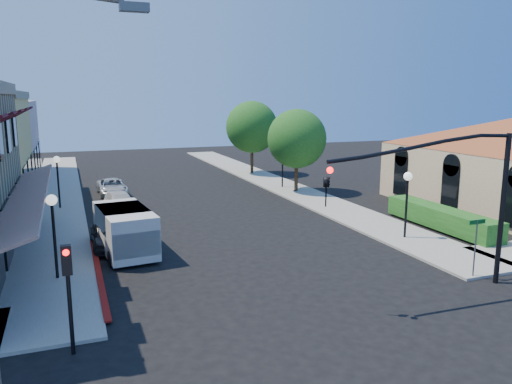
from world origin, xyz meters
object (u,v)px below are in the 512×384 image
object	(u,v)px
parked_car_c	(120,202)
lamppost_left_near	(53,215)
parked_car_b	(128,216)
street_tree_a	(297,139)
secondary_signal	(68,279)
white_van	(125,228)
parked_car_a	(108,234)
street_name_sign	(476,239)
lamppost_right_near	(407,188)
street_tree_b	(252,127)
parked_car_d	(112,187)
signal_mast_arm	(461,186)
lamppost_left_far	(57,169)
lamppost_right_far	(283,155)

from	to	relation	value
parked_car_c	lamppost_left_near	bearing A→B (deg)	-113.08
parked_car_b	parked_car_c	distance (m)	4.33
street_tree_a	secondary_signal	distance (m)	26.64
secondary_signal	white_van	world-z (taller)	secondary_signal
parked_car_a	parked_car_b	bearing A→B (deg)	68.79
street_name_sign	white_van	world-z (taller)	street_name_sign
lamppost_right_near	parked_car_c	distance (m)	18.04
street_tree_b	parked_car_c	bearing A→B (deg)	-138.58
white_van	parked_car_c	size ratio (longest dim) A/B	1.22
street_tree_b	parked_car_d	distance (m)	15.38
lamppost_left_near	parked_car_b	bearing A→B (deg)	64.25
white_van	parked_car_d	xyz separation A→B (m)	(0.68, 15.32, -0.65)
signal_mast_arm	lamppost_left_near	distance (m)	15.82
lamppost_left_far	white_van	bearing A→B (deg)	-75.06
lamppost_left_far	parked_car_b	xyz separation A→B (m)	(3.70, -6.33, -2.07)
street_tree_b	lamppost_left_far	size ratio (longest dim) A/B	1.97
street_name_sign	white_van	size ratio (longest dim) A/B	0.49
lamppost_right_near	lamppost_left_far	bearing A→B (deg)	140.53
street_name_sign	lamppost_left_far	distance (m)	25.48
parked_car_d	parked_car_c	bearing A→B (deg)	-91.75
parked_car_b	lamppost_left_far	bearing A→B (deg)	121.22
white_van	parked_car_d	distance (m)	15.35
street_tree_a	signal_mast_arm	size ratio (longest dim) A/B	0.81
parked_car_c	lamppost_right_far	bearing A→B (deg)	10.80
lamppost_left_far	white_van	size ratio (longest dim) A/B	0.70
lamppost_right_far	parked_car_b	size ratio (longest dim) A/B	0.89
lamppost_right_far	white_van	bearing A→B (deg)	-136.39
street_name_sign	lamppost_right_far	world-z (taller)	lamppost_right_far
lamppost_right_near	secondary_signal	bearing A→B (deg)	-158.22
parked_car_b	parked_car_d	size ratio (longest dim) A/B	0.91
white_van	signal_mast_arm	bearing A→B (deg)	-39.02
white_van	parked_car_b	bearing A→B (deg)	82.23
lamppost_right_near	signal_mast_arm	bearing A→B (deg)	-112.12
signal_mast_arm	white_van	bearing A→B (deg)	140.98
lamppost_left_far	parked_car_d	world-z (taller)	lamppost_left_far
signal_mast_arm	white_van	xyz separation A→B (m)	(-11.34, 9.19, -2.83)
signal_mast_arm	parked_car_a	size ratio (longest dim) A/B	2.02
street_tree_b	secondary_signal	xyz separation A→B (m)	(-16.80, -30.59, -2.23)
lamppost_left_near	secondary_signal	bearing A→B (deg)	-85.66
lamppost_right_near	white_van	world-z (taller)	lamppost_right_near
secondary_signal	white_van	bearing A→B (deg)	74.81
lamppost_left_near	parked_car_d	bearing A→B (deg)	78.38
parked_car_a	parked_car_c	size ratio (longest dim) A/B	0.95
street_name_sign	parked_car_c	world-z (taller)	street_name_sign
lamppost_left_near	parked_car_c	size ratio (longest dim) A/B	0.85
street_tree_a	parked_car_a	size ratio (longest dim) A/B	1.64
white_van	parked_car_d	bearing A→B (deg)	87.46
lamppost_right_near	white_van	distance (m)	14.31
lamppost_left_near	white_van	size ratio (longest dim) A/B	0.70
street_tree_a	lamppost_left_far	world-z (taller)	street_tree_a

